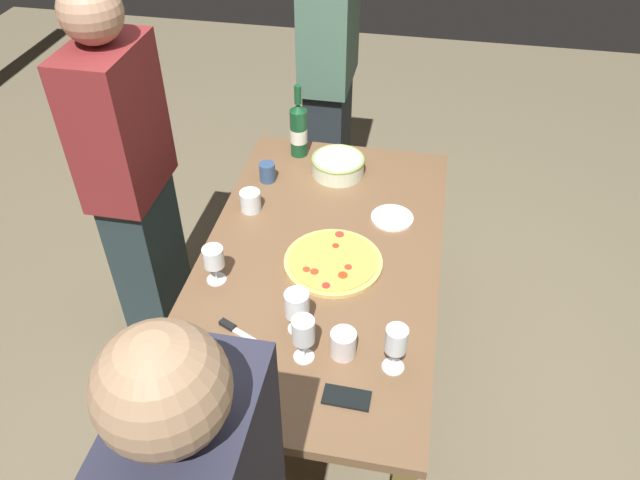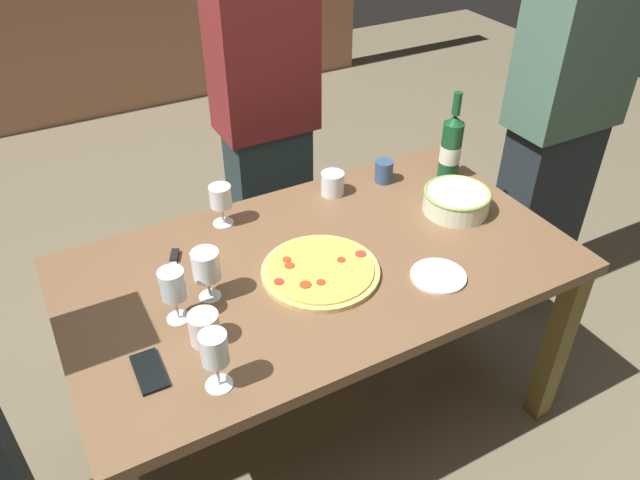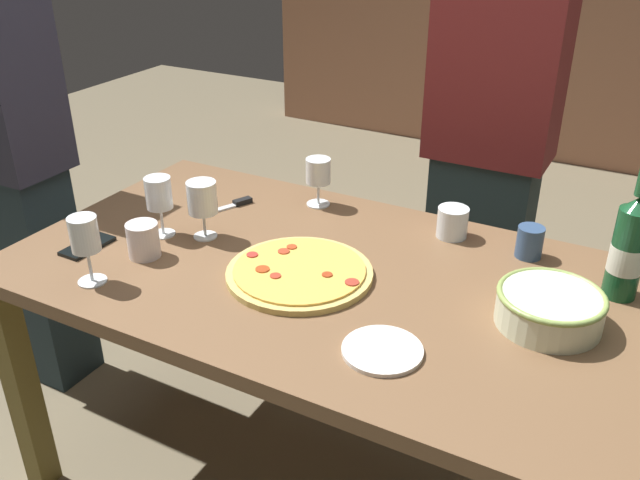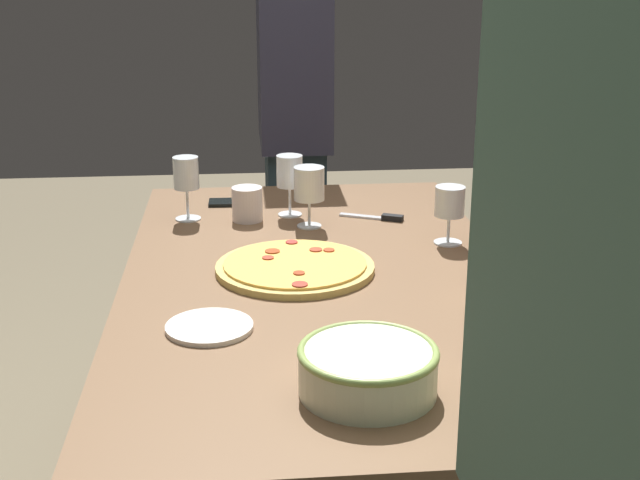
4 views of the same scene
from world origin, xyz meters
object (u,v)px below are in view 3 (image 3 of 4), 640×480
dining_table (320,300)px  cup_amber (143,240)px  wine_glass_far_right (318,173)px  pizza (299,272)px  pizza_knife (233,205)px  person_guest_left (3,159)px  wine_glass_near_pizza (159,195)px  wine_glass_far_left (202,199)px  person_host (489,148)px  wine_glass_by_bottle (85,238)px  wine_bottle (629,247)px  serving_bowl (550,307)px  cup_ceramic (452,222)px  cell_phone (88,246)px  side_plate (382,350)px  cup_spare (530,242)px

dining_table → cup_amber: 0.49m
wine_glass_far_right → pizza: bearing=-67.7°
wine_glass_far_right → pizza_knife: bearing=-148.0°
pizza → person_guest_left: person_guest_left is taller
wine_glass_near_pizza → dining_table: bearing=4.8°
wine_glass_far_left → person_host: bearing=55.7°
wine_glass_by_bottle → wine_glass_far_left: wine_glass_by_bottle is taller
wine_glass_far_left → wine_bottle: bearing=12.1°
pizza → person_guest_left: size_ratio=0.23×
serving_bowl → person_guest_left: person_guest_left is taller
wine_glass_far_left → person_host: person_host is taller
dining_table → cup_ceramic: cup_ceramic is taller
wine_glass_near_pizza → cell_phone: 0.24m
pizza → wine_glass_near_pizza: (-0.45, 0.02, 0.11)m
wine_glass_near_pizza → cup_amber: (0.04, -0.12, -0.07)m
dining_table → serving_bowl: 0.58m
side_plate → person_guest_left: size_ratio=0.11×
cup_amber → cell_phone: bearing=-166.9°
person_host → cell_phone: bearing=-24.9°
cup_amber → wine_glass_far_right: bearing=64.0°
wine_glass_near_pizza → cell_phone: bearing=-129.2°
pizza_knife → cup_spare: bearing=7.5°
pizza → person_host: bearing=76.0°
wine_bottle → side_plate: bearing=-130.4°
person_guest_left → cup_ceramic: bearing=13.5°
wine_bottle → person_host: 0.77m
serving_bowl → cup_spare: cup_spare is taller
serving_bowl → wine_glass_far_left: 0.93m
wine_glass_near_pizza → cell_phone: size_ratio=1.19×
wine_glass_far_left → cup_amber: bearing=-113.8°
wine_glass_near_pizza → side_plate: size_ratio=0.99×
pizza → wine_bottle: wine_bottle is taller
dining_table → pizza: bearing=-117.2°
wine_bottle → serving_bowl: bearing=-121.1°
serving_bowl → wine_glass_by_bottle: bearing=-161.2°
pizza → wine_glass_by_bottle: size_ratio=2.09×
cup_amber → person_guest_left: person_guest_left is taller
wine_glass_by_bottle → wine_glass_far_right: (0.27, 0.67, -0.02)m
serving_bowl → wine_bottle: bearing=58.9°
serving_bowl → person_guest_left: 1.75m
dining_table → wine_glass_far_left: size_ratio=9.74×
person_guest_left → cup_spare: bearing=11.3°
serving_bowl → pizza_knife: 0.99m
pizza → cup_spare: cup_spare is taller
pizza → wine_glass_by_bottle: wine_glass_by_bottle is taller
wine_glass_by_bottle → cup_amber: size_ratio=1.88×
cup_amber → wine_glass_near_pizza: bearing=108.1°
dining_table → cup_amber: bearing=-160.1°
side_plate → cup_ceramic: bearing=94.6°
wine_glass_far_left → cup_amber: 0.19m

